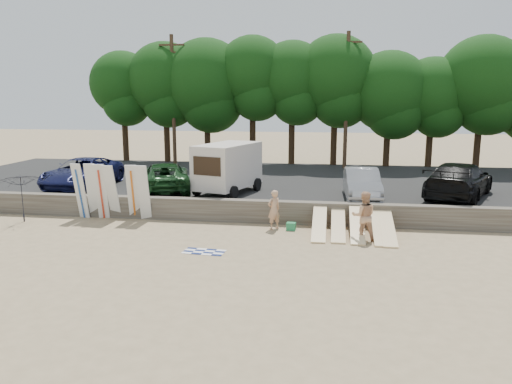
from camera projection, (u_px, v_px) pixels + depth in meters
ground at (299, 244)px, 18.99m from camera, size 120.00×120.00×0.00m
seawall at (304, 213)px, 21.81m from camera, size 44.00×0.50×1.00m
parking_lot at (311, 186)px, 29.12m from camera, size 44.00×14.50×0.70m
treeline at (323, 83)px, 34.76m from camera, size 33.46×6.25×9.06m
utility_poles at (347, 98)px, 33.20m from camera, size 25.80×0.26×9.00m
box_trailer at (228, 166)px, 24.98m from camera, size 3.11×4.32×2.49m
car_0 at (82, 173)px, 26.83m from camera, size 2.80×5.65×1.54m
car_1 at (165, 177)px, 25.75m from camera, size 3.98×5.73×1.45m
car_2 at (362, 184)px, 23.63m from camera, size 1.72×4.47×1.45m
car_3 at (459, 180)px, 23.99m from camera, size 4.61×6.34×1.71m
surfboard_upright_0 at (80, 191)px, 22.64m from camera, size 0.58×0.60×2.57m
surfboard_upright_1 at (92, 191)px, 22.69m from camera, size 0.56×0.61×2.56m
surfboard_upright_2 at (101, 192)px, 22.52m from camera, size 0.57×0.64×2.56m
surfboard_upright_3 at (112, 192)px, 22.49m from camera, size 0.54×0.76×2.53m
surfboard_upright_4 at (133, 192)px, 22.38m from camera, size 0.60×0.70×2.55m
surfboard_upright_5 at (144, 193)px, 22.24m from camera, size 0.53×0.66×2.55m
surfboard_low_0 at (319, 222)px, 20.28m from camera, size 0.56×2.89×0.94m
surfboard_low_1 at (338, 224)px, 20.24m from camera, size 0.56×2.91×0.86m
surfboard_low_2 at (357, 224)px, 19.99m from camera, size 0.56×2.88×0.98m
surfboard_low_3 at (379, 227)px, 19.82m from camera, size 0.56×2.92×0.81m
surfboard_low_4 at (387, 228)px, 19.72m from camera, size 0.56×2.93×0.80m
beachgoer_a at (274, 210)px, 20.94m from camera, size 0.72×0.70×1.67m
beachgoer_b at (364, 216)px, 19.28m from camera, size 0.99×0.79×1.93m
cooler at (291, 226)px, 20.88m from camera, size 0.40×0.33×0.32m
gear_bag at (321, 226)px, 21.13m from camera, size 0.37×0.34×0.22m
beach_towel at (204, 252)px, 17.98m from camera, size 1.62×1.62×0.00m
beach_umbrella at (21, 198)px, 22.11m from camera, size 2.48×2.43×2.16m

